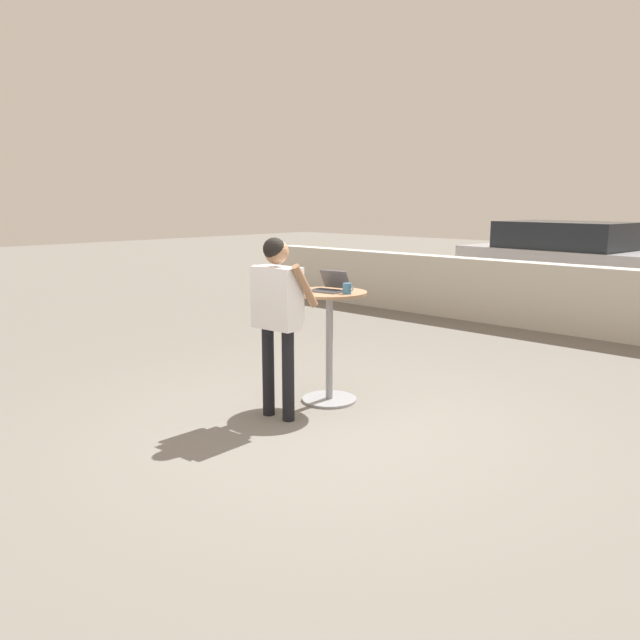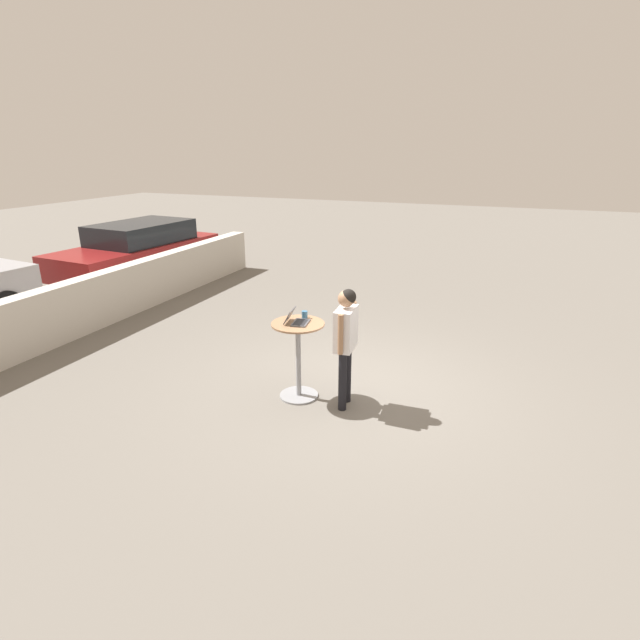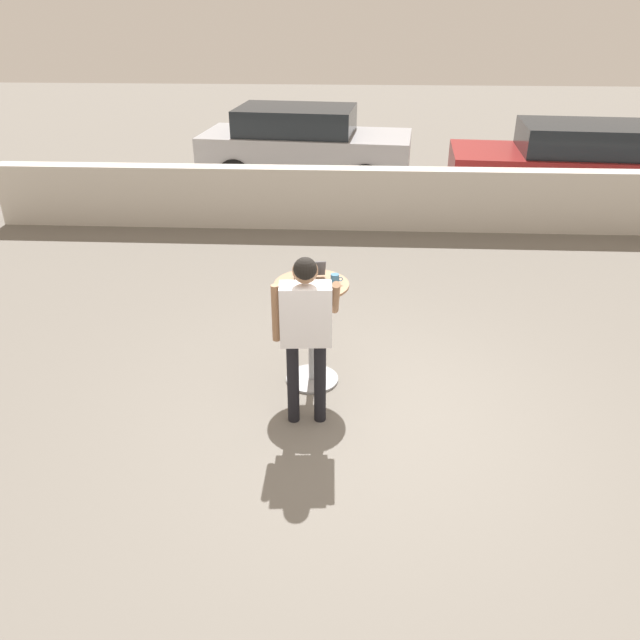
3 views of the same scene
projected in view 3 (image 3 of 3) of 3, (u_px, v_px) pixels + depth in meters
The scene contains 8 objects.
ground_plane at pixel (361, 420), 5.86m from camera, with size 50.00×50.00×0.00m, color slate.
pavement_kerb at pixel (360, 198), 10.49m from camera, with size 12.32×0.35×1.02m.
cafe_table at pixel (312, 323), 6.15m from camera, with size 0.72×0.72×1.09m.
laptop at pixel (311, 278), 5.95m from camera, with size 0.35×0.35×0.20m.
coffee_mug at pixel (335, 279), 5.92m from camera, with size 0.12×0.08×0.10m.
standing_person at pixel (306, 321), 5.38m from camera, with size 0.59×0.38×1.64m.
parked_car_near_street at pixel (304, 145), 12.82m from camera, with size 4.39×2.25×1.56m.
parked_car_further_down at pixel (577, 161), 11.84m from camera, with size 4.69×2.27×1.44m.
Camera 3 is at (-0.14, -4.78, 3.53)m, focal length 35.00 mm.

